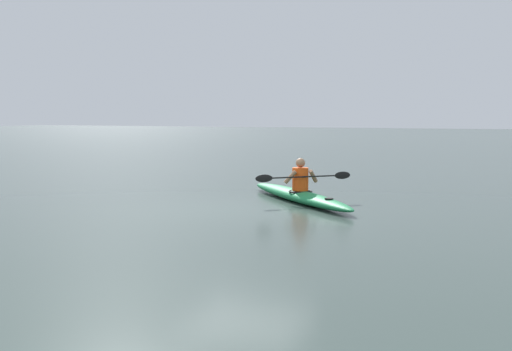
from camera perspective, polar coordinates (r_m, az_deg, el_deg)
ground_plane at (r=12.99m, az=-0.83°, el=-3.12°), size 160.00×160.00×0.00m
kayak at (r=14.21m, az=3.88°, el=-1.84°), size 3.91×3.90×0.26m
kayaker at (r=14.05m, az=4.10°, el=-0.15°), size 1.67×1.67×0.73m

